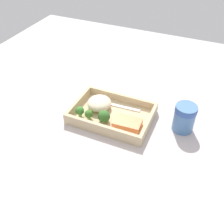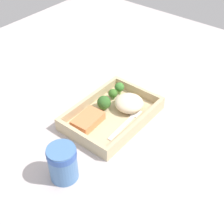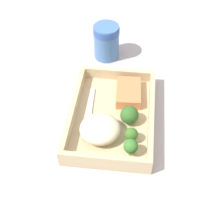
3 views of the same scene
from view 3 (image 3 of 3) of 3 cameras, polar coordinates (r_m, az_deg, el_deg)
ground_plane at (r=76.73cm, az=0.00°, el=-1.86°), size 160.00×160.00×2.00cm
takeout_tray at (r=75.52cm, az=0.00°, el=-1.08°), size 28.83×19.77×1.20cm
tray_rim at (r=73.94cm, az=0.00°, el=0.01°), size 28.83×19.77×3.04cm
salmon_fillet at (r=78.95cm, az=3.03°, el=3.54°), size 9.82×6.58×2.60cm
mashed_potatoes at (r=69.69cm, az=-2.20°, el=-3.10°), size 8.91×9.19×4.43cm
broccoli_floret_1 at (r=72.36cm, az=3.21°, el=-0.58°), size 4.34×4.34×4.50cm
broccoli_floret_2 at (r=68.88cm, az=3.55°, el=-4.14°), size 3.00×3.00×3.72cm
broccoli_floret_3 at (r=66.40cm, az=3.44°, el=-6.32°), size 3.17×3.17×4.25cm
fork at (r=75.33cm, az=-4.21°, el=-0.47°), size 15.86×2.45×0.44cm
paper_cup at (r=91.15cm, az=-1.02°, el=13.03°), size 7.39×7.39×10.05cm
receipt_slip at (r=63.42cm, az=-5.75°, el=-17.25°), size 12.92×16.32×0.24cm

